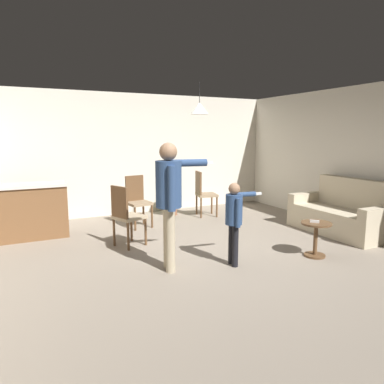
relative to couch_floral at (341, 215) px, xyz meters
The scene contains 14 objects.
ground 2.72m from the couch_floral, behind, with size 7.68×7.68×0.00m, color gray.
wall_back 4.41m from the couch_floral, 128.92° to the left, with size 6.40×0.10×2.70m, color silver.
wall_right 1.14m from the couch_floral, 15.45° to the left, with size 0.10×6.40×2.70m, color silver.
couch_floral is the anchor object (origin of this frame).
kitchen_counter 5.59m from the couch_floral, 157.06° to the left, with size 1.26×0.66×0.95m.
side_table_by_couch 1.60m from the couch_floral, 151.19° to the right, with size 0.44×0.44×0.52m.
person_adult 3.61m from the couch_floral, behind, with size 0.87×0.48×1.70m.
person_child 2.76m from the couch_floral, 168.78° to the right, with size 0.62×0.33×1.16m.
dining_chair_by_counter 3.85m from the couch_floral, 147.14° to the left, with size 0.48×0.48×1.00m.
dining_chair_near_wall 3.91m from the couch_floral, 166.18° to the left, with size 0.55×0.55×1.00m.
dining_chair_centre_back 2.84m from the couch_floral, 125.54° to the left, with size 0.50×0.50×1.00m.
potted_plant_corner 3.54m from the couch_floral, 129.36° to the left, with size 0.48×0.48×0.74m.
spare_remote_on_table 1.64m from the couch_floral, 151.92° to the right, with size 0.04×0.13×0.04m, color white.
ceiling_light_pendant 3.24m from the couch_floral, 154.00° to the left, with size 0.32×0.32×0.55m.
Camera 1 is at (-2.59, -4.63, 1.80)m, focal length 33.14 mm.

